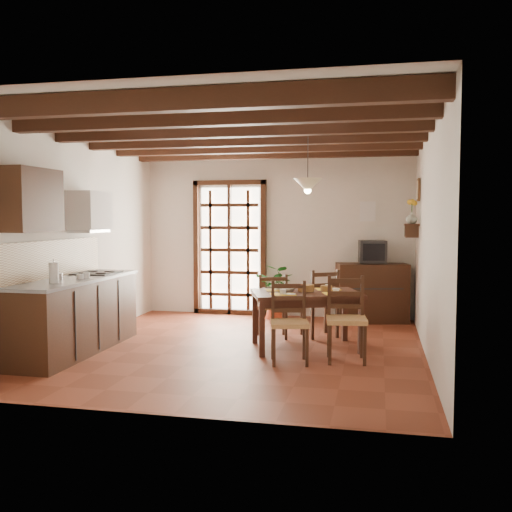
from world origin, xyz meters
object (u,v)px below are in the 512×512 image
(dining_table, at_px, (306,299))
(chair_near_left, at_px, (289,338))
(chair_far_left, at_px, (272,318))
(pendant_lamp, at_px, (308,184))
(crt_tv, at_px, (372,251))
(chair_far_right, at_px, (320,315))
(chair_near_right, at_px, (346,335))
(kitchen_counter, at_px, (76,314))
(sideboard, at_px, (372,293))
(potted_plant, at_px, (276,284))

(dining_table, distance_m, chair_near_left, 0.83)
(chair_far_left, distance_m, pendant_lamp, 1.93)
(crt_tv, relative_size, pendant_lamp, 0.54)
(chair_far_right, bearing_deg, chair_near_right, 76.93)
(chair_near_left, distance_m, pendant_lamp, 1.98)
(dining_table, relative_size, chair_near_left, 1.66)
(chair_near_left, bearing_deg, chair_far_right, 69.91)
(kitchen_counter, xyz_separation_m, pendant_lamp, (2.75, 0.88, 1.60))
(sideboard, distance_m, crt_tv, 0.65)
(crt_tv, height_order, pendant_lamp, pendant_lamp)
(chair_far_left, height_order, pendant_lamp, pendant_lamp)
(chair_near_left, height_order, crt_tv, crt_tv)
(sideboard, relative_size, potted_plant, 0.59)
(kitchen_counter, relative_size, dining_table, 1.47)
(dining_table, height_order, chair_far_right, chair_far_right)
(dining_table, xyz_separation_m, chair_far_right, (0.10, 0.75, -0.33))
(kitchen_counter, xyz_separation_m, potted_plant, (2.01, 2.79, 0.10))
(chair_far_right, bearing_deg, dining_table, 50.63)
(dining_table, xyz_separation_m, crt_tv, (0.79, 2.03, 0.49))
(chair_near_right, height_order, sideboard, chair_near_right)
(chair_far_left, bearing_deg, sideboard, -146.54)
(kitchen_counter, height_order, chair_far_left, kitchen_counter)
(kitchen_counter, xyz_separation_m, crt_tv, (3.54, 2.82, 0.65))
(sideboard, bearing_deg, chair_near_left, -120.25)
(dining_table, relative_size, potted_plant, 0.83)
(dining_table, bearing_deg, chair_far_right, 63.69)
(potted_plant, bearing_deg, kitchen_counter, -125.80)
(pendant_lamp, bearing_deg, dining_table, -90.00)
(chair_far_right, height_order, pendant_lamp, pendant_lamp)
(dining_table, bearing_deg, potted_plant, 91.47)
(potted_plant, bearing_deg, chair_near_left, -76.87)
(kitchen_counter, bearing_deg, chair_far_left, 30.82)
(potted_plant, xyz_separation_m, pendant_lamp, (0.74, -1.90, 1.51))
(kitchen_counter, bearing_deg, dining_table, 15.94)
(dining_table, relative_size, chair_near_right, 1.57)
(crt_tv, xyz_separation_m, pendant_lamp, (-0.79, -1.93, 0.96))
(chair_far_left, xyz_separation_m, sideboard, (1.33, 1.50, 0.19))
(chair_near_left, xyz_separation_m, chair_far_right, (0.20, 1.50, 0.01))
(chair_far_left, distance_m, chair_far_right, 0.67)
(kitchen_counter, distance_m, chair_far_left, 2.59)
(chair_near_left, bearing_deg, chair_near_right, 6.10)
(sideboard, bearing_deg, chair_near_right, -108.29)
(chair_near_right, distance_m, potted_plant, 2.85)
(dining_table, distance_m, chair_far_left, 0.83)
(sideboard, distance_m, pendant_lamp, 2.65)
(chair_near_left, height_order, chair_near_right, chair_near_right)
(kitchen_counter, bearing_deg, chair_far_right, 28.33)
(dining_table, distance_m, crt_tv, 2.24)
(chair_near_left, relative_size, chair_far_left, 1.04)
(chair_near_left, height_order, chair_far_right, chair_far_right)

